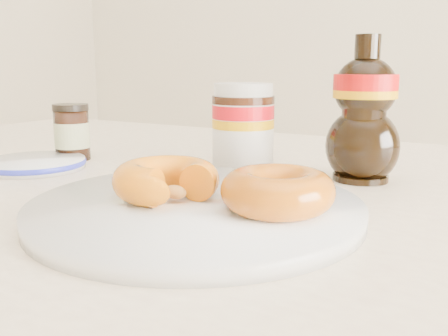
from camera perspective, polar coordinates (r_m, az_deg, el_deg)
The scene contains 8 objects.
dining_table at distance 0.58m, azimuth -2.48°, elevation -10.07°, with size 1.40×0.90×0.75m.
plate at distance 0.44m, azimuth -3.22°, elevation -4.56°, with size 0.29×0.29×0.01m.
donut_bitten at distance 0.45m, azimuth -6.61°, elevation -1.35°, with size 0.10×0.10×0.03m, color orange.
donut_whole at distance 0.41m, azimuth 6.14°, elevation -2.59°, with size 0.09×0.09×0.03m, color #AA520A.
nutella_jar at distance 0.63m, azimuth 2.19°, elevation 5.05°, with size 0.08×0.08×0.11m.
syrup_bottle at distance 0.59m, azimuth 15.72°, elevation 6.47°, with size 0.08×0.07×0.17m, color black, non-canonical shape.
dark_jar at distance 0.74m, azimuth -16.99°, elevation 3.87°, with size 0.05×0.05×0.08m.
blue_rim_saucer at distance 0.69m, azimuth -20.81°, elevation 0.49°, with size 0.13×0.13×0.01m.
Camera 1 is at (0.29, -0.36, 0.88)m, focal length 40.00 mm.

